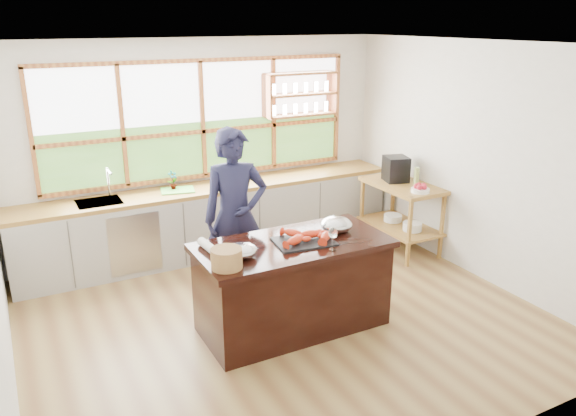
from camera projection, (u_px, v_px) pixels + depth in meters
ground_plane at (283, 317)px, 5.77m from camera, size 5.00×5.00×0.00m
room_shell at (262, 140)px, 5.65m from camera, size 5.02×4.52×2.71m
back_counter at (213, 219)px, 7.24m from camera, size 4.90×0.63×0.90m
right_shelf_unit at (402, 206)px, 7.28m from camera, size 0.62×1.10×0.90m
island at (293, 285)px, 5.45m from camera, size 1.85×0.90×0.90m
cook at (236, 217)px, 5.88m from camera, size 0.75×0.56×1.88m
potted_plant at (173, 180)px, 6.90m from camera, size 0.16×0.13×0.25m
cutting_board at (178, 190)px, 6.90m from camera, size 0.45×0.38×0.01m
espresso_machine at (396, 169)px, 7.27m from camera, size 0.36×0.37×0.32m
wine_bottle at (416, 177)px, 7.01m from camera, size 0.07×0.07×0.25m
fruit_bowl at (420, 189)px, 6.83m from camera, size 0.23×0.23×0.11m
slate_board at (304, 241)px, 5.31m from camera, size 0.59×0.46×0.02m
lobster_pile at (306, 236)px, 5.30m from camera, size 0.52×0.44×0.08m
mixing_bowl_left at (242, 251)px, 4.97m from camera, size 0.28×0.28×0.13m
mixing_bowl_right at (336, 224)px, 5.58m from camera, size 0.32×0.32×0.15m
wine_glass at (333, 234)px, 5.08m from camera, size 0.08×0.08×0.22m
wicker_basket at (227, 258)px, 4.75m from camera, size 0.27×0.27×0.17m
parchment_roll at (208, 246)px, 5.12m from camera, size 0.10×0.31×0.08m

